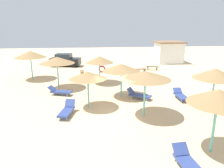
{
  "coord_description": "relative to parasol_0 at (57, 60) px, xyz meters",
  "views": [
    {
      "loc": [
        -1.63,
        -12.44,
        5.6
      ],
      "look_at": [
        0.0,
        3.0,
        1.2
      ],
      "focal_mm": 34.21,
      "sensor_mm": 36.0,
      "label": 1
    }
  ],
  "objects": [
    {
      "name": "parasol_4",
      "position": [
        2.68,
        -4.88,
        -0.26
      ],
      "size": [
        2.52,
        2.52,
        2.54
      ],
      "color": "#6BC6BC",
      "rests_on": "ground"
    },
    {
      "name": "lounger_4",
      "position": [
        1.31,
        -6.01,
        -2.22
      ],
      "size": [
        1.03,
        1.95,
        0.79
      ],
      "color": "#33478C",
      "rests_on": "ground"
    },
    {
      "name": "lounger_3",
      "position": [
        6.59,
        -11.9,
        -2.22
      ],
      "size": [
        0.79,
        1.93,
        0.73
      ],
      "color": "#33478C",
      "rests_on": "ground"
    },
    {
      "name": "parasol_7",
      "position": [
        6.13,
        -6.65,
        0.09
      ],
      "size": [
        3.07,
        3.07,
        2.89
      ],
      "color": "#6BC6BC",
      "rests_on": "ground"
    },
    {
      "name": "parasol_6",
      "position": [
        -3.17,
        3.64,
        0.07
      ],
      "size": [
        3.17,
        3.17,
        2.96
      ],
      "color": "#6BC6BC",
      "rests_on": "ground"
    },
    {
      "name": "bench_2",
      "position": [
        10.61,
        6.74,
        -2.2
      ],
      "size": [
        1.55,
        0.66,
        0.49
      ],
      "color": "brown",
      "rests_on": "ground"
    },
    {
      "name": "bench_1",
      "position": [
        8.72,
        5.38,
        -2.2
      ],
      "size": [
        1.53,
        0.54,
        0.49
      ],
      "color": "brown",
      "rests_on": "ground"
    },
    {
      "name": "parasol_3",
      "position": [
        8.18,
        -10.8,
        0.1
      ],
      "size": [
        2.57,
        2.57,
        2.97
      ],
      "color": "#6BC6BC",
      "rests_on": "ground"
    },
    {
      "name": "lounger_2",
      "position": [
        6.5,
        -3.47,
        -2.22
      ],
      "size": [
        1.9,
        1.59,
        0.77
      ],
      "color": "#33478C",
      "rests_on": "ground"
    },
    {
      "name": "parasol_0",
      "position": [
        0.0,
        0.0,
        0.0
      ],
      "size": [
        3.07,
        3.07,
        2.83
      ],
      "color": "#6BC6BC",
      "rests_on": "ground"
    },
    {
      "name": "lounger_1",
      "position": [
        9.7,
        -3.91,
        -2.23
      ],
      "size": [
        0.68,
        1.92,
        0.67
      ],
      "color": "#33478C",
      "rests_on": "ground"
    },
    {
      "name": "ground_plane",
      "position": [
        4.46,
        -6.34,
        -2.54
      ],
      "size": [
        80.0,
        80.0,
        0.0
      ],
      "primitive_type": "plane",
      "color": "beige"
    },
    {
      "name": "beach_cabana",
      "position": [
        14.43,
        11.63,
        -0.96
      ],
      "size": [
        4.0,
        3.48,
        3.12
      ],
      "color": "white",
      "rests_on": "ground"
    },
    {
      "name": "parked_car",
      "position": [
        -0.49,
        10.42,
        -1.72
      ],
      "size": [
        4.25,
        2.58,
        1.72
      ],
      "color": "black",
      "rests_on": "ground"
    },
    {
      "name": "parasol_1",
      "position": [
        11.01,
        -5.95,
        -0.09
      ],
      "size": [
        2.86,
        2.86,
        2.81
      ],
      "color": "#6BC6BC",
      "rests_on": "ground"
    },
    {
      "name": "parasol_2",
      "position": [
        5.25,
        -2.82,
        -0.2
      ],
      "size": [
        2.94,
        2.94,
        2.64
      ],
      "color": "#6BC6BC",
      "rests_on": "ground"
    },
    {
      "name": "parasol_5",
      "position": [
        3.78,
        1.36,
        -0.24
      ],
      "size": [
        2.7,
        2.7,
        2.64
      ],
      "color": "#6BC6BC",
      "rests_on": "ground"
    },
    {
      "name": "bench_0",
      "position": [
        1.95,
        4.79,
        -2.2
      ],
      "size": [
        0.49,
        1.52,
        0.49
      ],
      "color": "brown",
      "rests_on": "ground"
    },
    {
      "name": "lounger_0",
      "position": [
        0.32,
        -1.94,
        -2.23
      ],
      "size": [
        2.0,
        1.22,
        0.71
      ],
      "color": "#33478C",
      "rests_on": "ground"
    }
  ]
}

